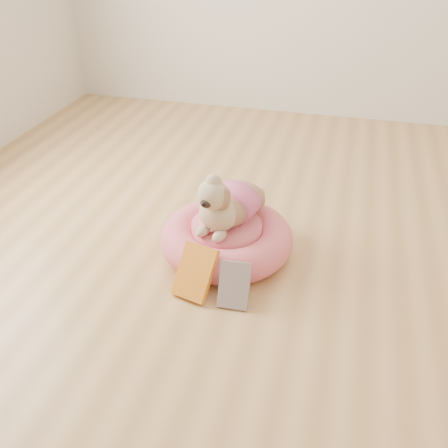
% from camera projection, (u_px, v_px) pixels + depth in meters
% --- Properties ---
extents(floor, '(4.50, 4.50, 0.00)m').
position_uv_depth(floor, '(262.00, 299.00, 2.06)').
color(floor, tan).
rests_on(floor, ground).
extents(pet_bed, '(0.61, 0.61, 0.16)m').
position_uv_depth(pet_bed, '(227.00, 238.00, 2.31)').
color(pet_bed, '#E1586D').
rests_on(pet_bed, floor).
extents(dog, '(0.38, 0.47, 0.30)m').
position_uv_depth(dog, '(227.00, 194.00, 2.19)').
color(dog, brown).
rests_on(dog, pet_bed).
extents(book_yellow, '(0.19, 0.19, 0.20)m').
position_uv_depth(book_yellow, '(195.00, 272.00, 2.06)').
color(book_yellow, yellow).
rests_on(book_yellow, floor).
extents(book_white, '(0.13, 0.11, 0.18)m').
position_uv_depth(book_white, '(234.00, 285.00, 2.00)').
color(book_white, white).
rests_on(book_white, floor).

